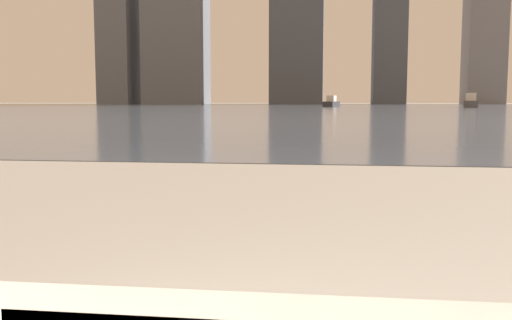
% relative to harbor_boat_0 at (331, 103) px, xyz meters
% --- Properties ---
extents(harbor_water, '(180.00, 110.00, 0.01)m').
position_rel_harbor_boat_0_xyz_m(harbor_water, '(-0.38, -5.52, -0.46)').
color(harbor_water, slate).
rests_on(harbor_water, ground_plane).
extents(harbor_boat_0, '(2.06, 3.66, 1.30)m').
position_rel_harbor_boat_0_xyz_m(harbor_boat_0, '(0.00, 0.00, 0.00)').
color(harbor_boat_0, '#2D2D33').
rests_on(harbor_boat_0, harbor_water).
extents(harbor_boat_1, '(2.22, 4.26, 1.52)m').
position_rel_harbor_boat_0_xyz_m(harbor_boat_1, '(14.46, -5.01, 0.08)').
color(harbor_boat_1, '#4C4C51').
rests_on(harbor_boat_1, harbor_water).
extents(skyline_tower_0, '(6.76, 10.55, 37.07)m').
position_rel_harbor_boat_0_xyz_m(skyline_tower_0, '(-44.47, 50.48, 18.06)').
color(skyline_tower_0, slate).
rests_on(skyline_tower_0, ground_plane).
extents(skyline_tower_1, '(12.53, 9.57, 25.94)m').
position_rel_harbor_boat_0_xyz_m(skyline_tower_1, '(-32.21, 50.48, 12.50)').
color(skyline_tower_1, slate).
rests_on(skyline_tower_1, ground_plane).
extents(skyline_tower_3, '(6.42, 6.91, 34.09)m').
position_rel_harbor_boat_0_xyz_m(skyline_tower_3, '(11.42, 50.48, 16.58)').
color(skyline_tower_3, '#4C515B').
rests_on(skyline_tower_3, ground_plane).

